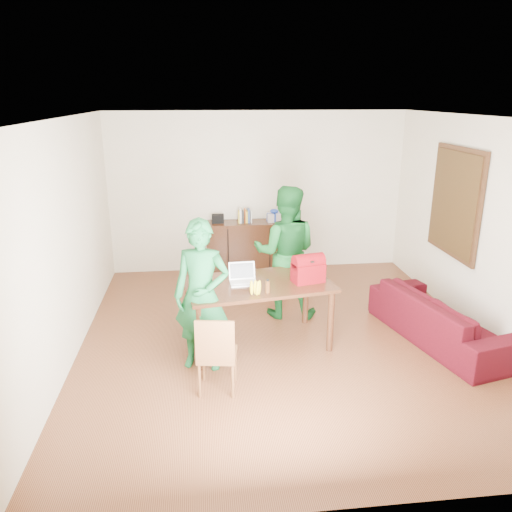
{
  "coord_description": "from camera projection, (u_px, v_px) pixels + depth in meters",
  "views": [
    {
      "loc": [
        -0.98,
        -5.61,
        2.94
      ],
      "look_at": [
        -0.33,
        0.11,
        1.08
      ],
      "focal_mm": 35.0,
      "sensor_mm": 36.0,
      "label": 1
    }
  ],
  "objects": [
    {
      "name": "room",
      "position": [
        284.0,
        236.0,
        6.03
      ],
      "size": [
        5.2,
        5.7,
        2.9
      ],
      "color": "#432110",
      "rests_on": "ground"
    },
    {
      "name": "table",
      "position": [
        258.0,
        291.0,
        5.97
      ],
      "size": [
        1.86,
        1.24,
        0.81
      ],
      "rotation": [
        0.0,
        0.0,
        0.16
      ],
      "color": "black",
      "rests_on": "ground"
    },
    {
      "name": "chair",
      "position": [
        218.0,
        368.0,
        5.14
      ],
      "size": [
        0.44,
        0.43,
        0.86
      ],
      "rotation": [
        0.0,
        0.0,
        -0.15
      ],
      "color": "#5B311B",
      "rests_on": "ground"
    },
    {
      "name": "person_near",
      "position": [
        202.0,
        296.0,
        5.44
      ],
      "size": [
        0.7,
        0.55,
        1.7
      ],
      "primitive_type": "imported",
      "rotation": [
        0.0,
        0.0,
        -0.25
      ],
      "color": "#155F2E",
      "rests_on": "ground"
    },
    {
      "name": "person_far",
      "position": [
        286.0,
        252.0,
        6.74
      ],
      "size": [
        1.02,
        0.87,
        1.82
      ],
      "primitive_type": "imported",
      "rotation": [
        0.0,
        0.0,
        2.91
      ],
      "color": "#12531E",
      "rests_on": "ground"
    },
    {
      "name": "laptop",
      "position": [
        244.0,
        280.0,
        5.89
      ],
      "size": [
        0.33,
        0.24,
        0.22
      ],
      "rotation": [
        0.0,
        0.0,
        0.05
      ],
      "color": "white",
      "rests_on": "table"
    },
    {
      "name": "bananas",
      "position": [
        255.0,
        292.0,
        5.57
      ],
      "size": [
        0.19,
        0.14,
        0.06
      ],
      "primitive_type": null,
      "rotation": [
        0.0,
        0.0,
        -0.23
      ],
      "color": "yellow",
      "rests_on": "table"
    },
    {
      "name": "bottle",
      "position": [
        268.0,
        286.0,
        5.61
      ],
      "size": [
        0.07,
        0.07,
        0.16
      ],
      "primitive_type": "cylinder",
      "rotation": [
        0.0,
        0.0,
        0.27
      ],
      "color": "#542E13",
      "rests_on": "table"
    },
    {
      "name": "red_bag",
      "position": [
        308.0,
        271.0,
        5.93
      ],
      "size": [
        0.41,
        0.3,
        0.27
      ],
      "primitive_type": "cube",
      "rotation": [
        0.0,
        0.0,
        0.24
      ],
      "color": "maroon",
      "rests_on": "table"
    },
    {
      "name": "sofa",
      "position": [
        441.0,
        318.0,
        6.2
      ],
      "size": [
        1.25,
        2.17,
        0.6
      ],
      "primitive_type": "imported",
      "rotation": [
        0.0,
        0.0,
        1.81
      ],
      "color": "#3F0811",
      "rests_on": "ground"
    }
  ]
}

